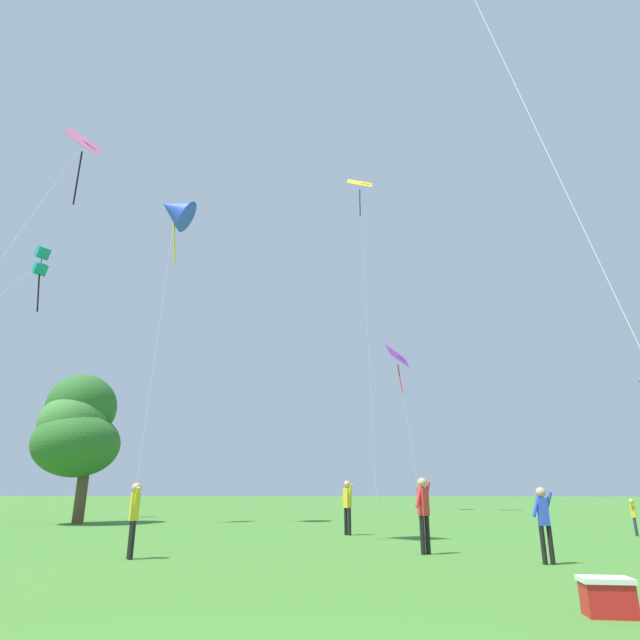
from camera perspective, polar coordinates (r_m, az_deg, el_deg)
kite_yellow_diamond at (r=48.41m, az=4.29°, el=13.25°), size 2.17×5.87×28.31m
kite_blue_delta at (r=30.81m, az=-15.19°, el=11.19°), size 3.10×6.37×17.26m
kite_purple_streamer at (r=47.77m, az=8.34°, el=-4.58°), size 2.28×5.61×14.02m
kite_pink_low at (r=32.43m, az=-24.31°, el=15.56°), size 3.33×12.54×20.49m
kite_teal_box at (r=38.01m, az=-27.63°, el=5.43°), size 3.98×11.51×16.27m
person_in_red_shirt at (r=14.21m, az=10.97°, el=-19.03°), size 0.46×0.47×1.78m
person_foreground_watcher at (r=20.03m, az=2.94°, el=-18.81°), size 0.49×0.47×1.82m
person_child_small at (r=22.45m, az=30.42°, el=-17.36°), size 0.23×0.37×1.21m
person_with_spool at (r=13.68m, az=-19.21°, el=-18.82°), size 0.38×0.47×1.64m
person_far_back at (r=12.99m, az=22.74°, el=-18.83°), size 0.50×0.21×1.53m
tree_right_cluster at (r=29.42m, az=-24.46°, el=-10.41°), size 4.06×4.28×7.18m
picnic_cooler at (r=8.10m, az=28.32°, el=-24.52°), size 0.60×0.40×0.44m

